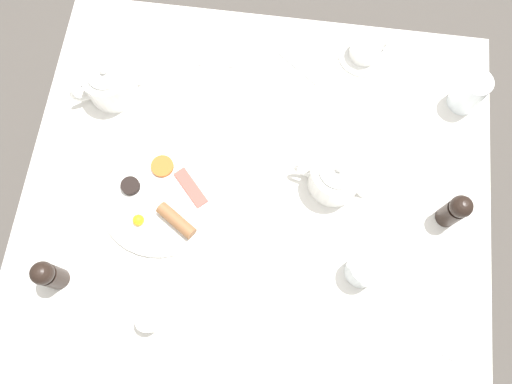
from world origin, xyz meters
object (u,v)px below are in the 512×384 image
at_px(fork_by_plate, 227,65).
at_px(spoon_for_tea, 297,66).
at_px(teapot_far, 109,83).
at_px(water_glass_short, 469,92).
at_px(knife_by_plate, 266,284).
at_px(fork_spare, 424,341).
at_px(teacup_with_saucer_left, 365,50).
at_px(pepper_grinder, 49,275).
at_px(teapot_near, 335,177).
at_px(water_glass_tall, 364,269).
at_px(breakfast_plate, 161,199).
at_px(salt_grinder, 455,209).
at_px(creamer_jug, 149,320).

height_order(fork_by_plate, spoon_for_tea, same).
bearing_deg(fork_by_plate, teapot_far, 112.77).
height_order(water_glass_short, knife_by_plate, water_glass_short).
distance_m(spoon_for_tea, fork_spare, 0.76).
xyz_separation_m(teacup_with_saucer_left, pepper_grinder, (-0.70, 0.68, 0.04)).
relative_size(water_glass_short, knife_by_plate, 0.53).
height_order(teapot_near, spoon_for_tea, teapot_near).
relative_size(water_glass_short, spoon_for_tea, 0.83).
bearing_deg(water_glass_tall, fork_spare, -131.98).
height_order(teapot_near, fork_spare, teapot_near).
distance_m(teapot_near, fork_spare, 0.43).
bearing_deg(breakfast_plate, pepper_grinder, 137.43).
height_order(teapot_near, fork_by_plate, teapot_near).
bearing_deg(fork_by_plate, teacup_with_saucer_left, -78.09).
relative_size(salt_grinder, fork_spare, 0.79).
bearing_deg(water_glass_tall, knife_by_plate, 104.51).
bearing_deg(breakfast_plate, teacup_with_saucer_left, -44.87).
distance_m(teacup_with_saucer_left, pepper_grinder, 0.97).
xyz_separation_m(salt_grinder, fork_spare, (-0.30, 0.04, -0.06)).
bearing_deg(teacup_with_saucer_left, water_glass_short, -112.51).
distance_m(teapot_near, creamer_jug, 0.55).
distance_m(salt_grinder, fork_by_plate, 0.69).
xyz_separation_m(teapot_far, fork_by_plate, (0.12, -0.29, -0.05)).
bearing_deg(water_glass_short, salt_grinder, 173.44).
relative_size(breakfast_plate, salt_grinder, 2.36).
bearing_deg(spoon_for_tea, teapot_near, -159.27).
height_order(teacup_with_saucer_left, creamer_jug, teacup_with_saucer_left).
distance_m(knife_by_plate, fork_spare, 0.38).
height_order(salt_grinder, fork_spare, salt_grinder).
bearing_deg(water_glass_short, knife_by_plate, 139.79).
distance_m(breakfast_plate, creamer_jug, 0.29).
bearing_deg(pepper_grinder, spoon_for_tea, -38.10).
relative_size(teapot_near, teapot_far, 1.09).
distance_m(teapot_far, knife_by_plate, 0.65).
xyz_separation_m(teacup_with_saucer_left, fork_spare, (-0.73, -0.19, -0.02)).
bearing_deg(creamer_jug, water_glass_short, -47.29).
relative_size(teapot_near, fork_by_plate, 1.31).
relative_size(creamer_jug, fork_spare, 0.48).
distance_m(water_glass_tall, fork_by_plate, 0.65).
xyz_separation_m(creamer_jug, pepper_grinder, (0.07, 0.23, 0.04)).
distance_m(fork_by_plate, knife_by_plate, 0.60).
bearing_deg(teapot_near, breakfast_plate, -158.37).
distance_m(teacup_with_saucer_left, water_glass_tall, 0.59).
relative_size(water_glass_short, creamer_jug, 1.45).
relative_size(creamer_jug, spoon_for_tea, 0.57).
xyz_separation_m(breakfast_plate, fork_by_plate, (0.40, -0.11, -0.01)).
relative_size(breakfast_plate, spoon_for_tea, 2.25).
bearing_deg(water_glass_tall, spoon_for_tea, 21.07).
height_order(water_glass_short, fork_by_plate, water_glass_short).
distance_m(teapot_near, water_glass_tall, 0.23).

